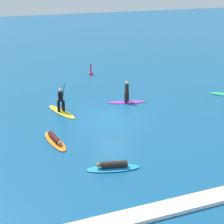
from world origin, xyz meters
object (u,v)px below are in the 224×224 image
(surfer_on_yellow_board, at_px, (61,106))
(surfer_on_blue_board, at_px, (113,166))
(surfer_on_purple_board, at_px, (127,97))
(marker_buoy, at_px, (91,73))
(surfer_on_orange_board, at_px, (55,140))

(surfer_on_yellow_board, xyz_separation_m, surfer_on_blue_board, (0.83, -8.26, -0.31))
(surfer_on_purple_board, bearing_deg, marker_buoy, -72.31)
(marker_buoy, bearing_deg, surfer_on_orange_board, -115.39)
(surfer_on_purple_board, bearing_deg, surfer_on_orange_board, 50.58)
(surfer_on_orange_board, bearing_deg, marker_buoy, 144.48)
(surfer_on_yellow_board, distance_m, marker_buoy, 9.50)
(surfer_on_orange_board, height_order, surfer_on_purple_board, surfer_on_purple_board)
(surfer_on_orange_board, bearing_deg, surfer_on_blue_board, 18.70)
(surfer_on_yellow_board, xyz_separation_m, surfer_on_purple_board, (5.05, 0.21, -0.03))
(surfer_on_orange_board, height_order, surfer_on_blue_board, surfer_on_blue_board)
(surfer_on_orange_board, relative_size, surfer_on_blue_board, 1.03)
(surfer_on_yellow_board, bearing_deg, surfer_on_orange_board, 142.92)
(surfer_on_blue_board, xyz_separation_m, marker_buoy, (3.84, 16.53, 0.06))
(surfer_on_orange_board, distance_m, surfer_on_blue_board, 4.46)
(surfer_on_purple_board, relative_size, marker_buoy, 2.50)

